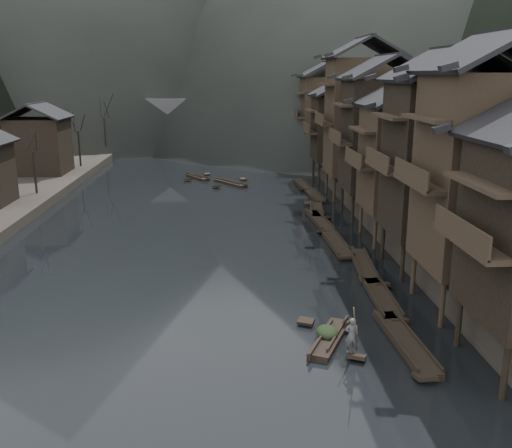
{
  "coord_description": "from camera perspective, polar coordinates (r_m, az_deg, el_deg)",
  "views": [
    {
      "loc": [
        2.93,
        -30.84,
        13.03
      ],
      "look_at": [
        4.99,
        9.14,
        2.5
      ],
      "focal_mm": 40.0,
      "sensor_mm": 36.0,
      "label": 1
    }
  ],
  "objects": [
    {
      "name": "water",
      "position": [
        33.61,
        -7.79,
        -8.22
      ],
      "size": [
        300.0,
        300.0,
        0.0
      ],
      "primitive_type": "plane",
      "color": "black",
      "rests_on": "ground"
    },
    {
      "name": "right_bank",
      "position": [
        78.71,
        21.22,
        4.87
      ],
      "size": [
        40.0,
        200.0,
        1.8
      ],
      "primitive_type": "cube",
      "color": "#2D2823",
      "rests_on": "ground"
    },
    {
      "name": "stilt_houses",
      "position": [
        52.52,
        13.13,
        10.08
      ],
      "size": [
        9.0,
        67.6,
        17.06
      ],
      "color": "black",
      "rests_on": "ground"
    },
    {
      "name": "bare_trees",
      "position": [
        62.12,
        -21.84,
        7.58
      ],
      "size": [
        3.96,
        73.73,
        7.92
      ],
      "color": "black",
      "rests_on": "left_bank"
    },
    {
      "name": "moored_sampans",
      "position": [
        47.99,
        7.84,
        -0.91
      ],
      "size": [
        2.8,
        49.1,
        0.47
      ],
      "color": "black",
      "rests_on": "water"
    },
    {
      "name": "midriver_boats",
      "position": [
        82.93,
        -2.59,
        5.82
      ],
      "size": [
        11.35,
        35.5,
        0.45
      ],
      "color": "black",
      "rests_on": "water"
    },
    {
      "name": "stone_bridge",
      "position": [
        103.19,
        -4.64,
        10.28
      ],
      "size": [
        40.0,
        6.0,
        9.0
      ],
      "color": "#4C4C4F",
      "rests_on": "ground"
    },
    {
      "name": "hero_sampan",
      "position": [
        29.41,
        7.38,
        -11.25
      ],
      "size": [
        2.87,
        4.91,
        0.44
      ],
      "color": "black",
      "rests_on": "water"
    },
    {
      "name": "cargo_heap",
      "position": [
        29.34,
        7.15,
        -10.09
      ],
      "size": [
        1.1,
        1.45,
        0.66
      ],
      "primitive_type": "ellipsoid",
      "color": "black",
      "rests_on": "hero_sampan"
    },
    {
      "name": "boatman",
      "position": [
        27.66,
        9.56,
        -10.5
      ],
      "size": [
        0.67,
        0.46,
        1.8
      ],
      "primitive_type": "imported",
      "rotation": [
        0.0,
        0.0,
        3.1
      ],
      "color": "#555558",
      "rests_on": "hero_sampan"
    },
    {
      "name": "bamboo_pole",
      "position": [
        26.7,
        10.23,
        -5.33
      ],
      "size": [
        0.98,
        2.47,
        3.49
      ],
      "primitive_type": "cylinder",
      "rotation": [
        0.64,
        0.0,
        -0.36
      ],
      "color": "#8C7A51",
      "rests_on": "boatman"
    }
  ]
}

